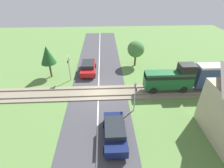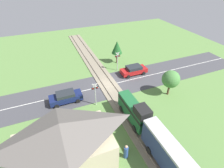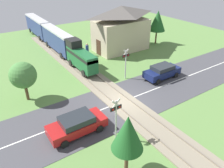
% 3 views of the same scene
% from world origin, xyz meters
% --- Properties ---
extents(ground_plane, '(60.00, 60.00, 0.00)m').
position_xyz_m(ground_plane, '(0.00, 0.00, 0.00)').
color(ground_plane, '#5B8442').
extents(road_surface, '(48.00, 6.40, 0.02)m').
position_xyz_m(road_surface, '(0.00, 0.00, 0.01)').
color(road_surface, '#424247').
rests_on(road_surface, ground_plane).
extents(track_bed, '(2.80, 48.00, 0.24)m').
position_xyz_m(track_bed, '(0.00, 0.00, 0.07)').
color(track_bed, gray).
rests_on(track_bed, ground_plane).
extents(train, '(1.58, 23.05, 3.18)m').
position_xyz_m(train, '(0.00, 16.86, 1.90)').
color(train, '#1E6033').
rests_on(train, track_bed).
extents(car_near_crossing, '(4.36, 1.99, 1.48)m').
position_xyz_m(car_near_crossing, '(-5.15, -1.44, 0.78)').
color(car_near_crossing, '#A81919').
rests_on(car_near_crossing, ground_plane).
extents(car_far_side, '(4.24, 1.91, 1.49)m').
position_xyz_m(car_far_side, '(6.57, 1.44, 0.79)').
color(car_far_side, '#141E4C').
rests_on(car_far_side, ground_plane).
extents(crossing_signal_west_approach, '(0.90, 0.18, 3.42)m').
position_xyz_m(crossing_signal_west_approach, '(-3.11, -3.57, 2.17)').
color(crossing_signal_west_approach, '#B7B7B7').
rests_on(crossing_signal_west_approach, ground_plane).
extents(crossing_signal_east_approach, '(0.90, 0.18, 3.42)m').
position_xyz_m(crossing_signal_east_approach, '(3.11, 3.57, 2.17)').
color(crossing_signal_east_approach, '#B7B7B7').
rests_on(crossing_signal_east_approach, ground_plane).
extents(station_building, '(8.00, 4.58, 6.18)m').
position_xyz_m(station_building, '(8.01, 11.25, 3.01)').
color(station_building, '#C6B793').
rests_on(station_building, ground_plane).
extents(pedestrian_by_station, '(0.43, 0.43, 1.72)m').
position_xyz_m(pedestrian_by_station, '(2.84, 11.83, 0.78)').
color(pedestrian_by_station, '#2D4C8E').
rests_on(pedestrian_by_station, ground_plane).
extents(tree_by_station, '(2.50, 2.50, 5.05)m').
position_xyz_m(tree_by_station, '(14.22, 10.40, 3.53)').
color(tree_by_station, brown).
rests_on(tree_by_station, ground_plane).
extents(tree_roadside_hedge, '(2.40, 2.40, 3.74)m').
position_xyz_m(tree_roadside_hedge, '(-7.00, 5.30, 2.53)').
color(tree_roadside_hedge, brown).
rests_on(tree_roadside_hedge, ground_plane).
extents(tree_beyond_track, '(1.89, 1.89, 4.20)m').
position_xyz_m(tree_beyond_track, '(-4.19, -6.25, 3.04)').
color(tree_beyond_track, brown).
rests_on(tree_beyond_track, ground_plane).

